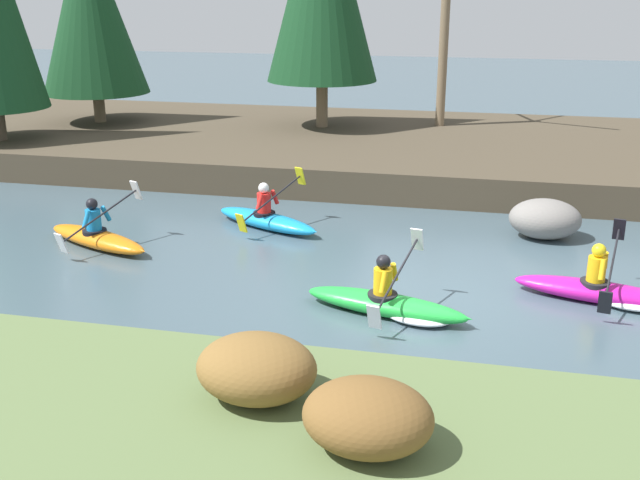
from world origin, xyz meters
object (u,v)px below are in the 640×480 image
at_px(kayaker_far_back, 97,237).
at_px(boulder_midstream, 545,219).
at_px(kayaker_lead, 605,291).
at_px(kayaker_middle, 392,304).
at_px(kayaker_trailing, 267,218).

xyz_separation_m(kayaker_far_back, boulder_midstream, (8.77, 2.58, 0.19)).
distance_m(kayaker_lead, kayaker_far_back, 9.58).
xyz_separation_m(kayaker_middle, kayaker_trailing, (-3.24, 3.91, 0.02)).
bearing_deg(boulder_midstream, kayaker_far_back, -163.63).
bearing_deg(kayaker_far_back, kayaker_lead, 18.64).
relative_size(kayaker_middle, kayaker_trailing, 1.03).
bearing_deg(kayaker_lead, kayaker_trailing, 170.34).
height_order(kayaker_middle, boulder_midstream, kayaker_middle).
bearing_deg(kayaker_middle, kayaker_lead, 33.93).
height_order(kayaker_lead, boulder_midstream, kayaker_lead).
height_order(kayaker_lead, kayaker_trailing, same).
bearing_deg(kayaker_far_back, kayaker_middle, 4.95).
bearing_deg(kayaker_lead, kayaker_middle, -146.88).
bearing_deg(kayaker_trailing, kayaker_middle, -24.98).
distance_m(kayaker_far_back, boulder_midstream, 9.14).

